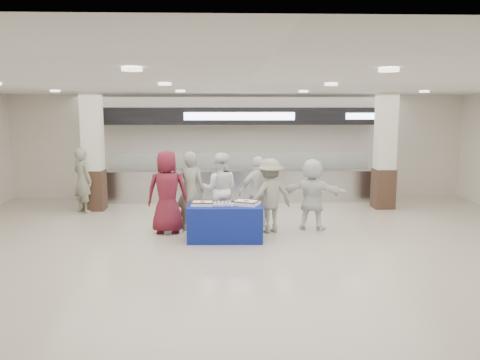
{
  "coord_description": "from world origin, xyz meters",
  "views": [
    {
      "loc": [
        -0.44,
        -8.56,
        2.69
      ],
      "look_at": [
        -0.1,
        1.6,
        1.19
      ],
      "focal_mm": 35.0,
      "sensor_mm": 36.0,
      "label": 1
    }
  ],
  "objects_px": {
    "civilian_maroon": "(167,192)",
    "chef_tall": "(220,190)",
    "sheet_cake_right": "(246,202)",
    "chef_short": "(259,192)",
    "civilian_white": "(312,194)",
    "soldier_bg": "(83,180)",
    "soldier_a": "(190,191)",
    "soldier_b": "(270,196)",
    "display_table": "(225,223)",
    "cupcake_tray": "(224,204)",
    "sheet_cake_left": "(203,203)"
  },
  "relations": [
    {
      "from": "soldier_b",
      "to": "chef_tall",
      "type": "bearing_deg",
      "value": -51.0
    },
    {
      "from": "cupcake_tray",
      "to": "soldier_a",
      "type": "height_order",
      "value": "soldier_a"
    },
    {
      "from": "soldier_b",
      "to": "civilian_maroon",
      "type": "bearing_deg",
      "value": -23.19
    },
    {
      "from": "chef_tall",
      "to": "civilian_white",
      "type": "xyz_separation_m",
      "value": [
        2.1,
        -0.38,
        -0.05
      ]
    },
    {
      "from": "cupcake_tray",
      "to": "civilian_maroon",
      "type": "height_order",
      "value": "civilian_maroon"
    },
    {
      "from": "sheet_cake_left",
      "to": "civilian_white",
      "type": "bearing_deg",
      "value": 18.77
    },
    {
      "from": "soldier_a",
      "to": "civilian_white",
      "type": "height_order",
      "value": "soldier_a"
    },
    {
      "from": "display_table",
      "to": "chef_tall",
      "type": "bearing_deg",
      "value": 96.62
    },
    {
      "from": "soldier_a",
      "to": "civilian_maroon",
      "type": "bearing_deg",
      "value": 27.25
    },
    {
      "from": "soldier_b",
      "to": "soldier_bg",
      "type": "xyz_separation_m",
      "value": [
        -4.79,
        2.22,
        0.04
      ]
    },
    {
      "from": "civilian_maroon",
      "to": "chef_tall",
      "type": "xyz_separation_m",
      "value": [
        1.16,
        0.58,
        -0.06
      ]
    },
    {
      "from": "soldier_a",
      "to": "chef_tall",
      "type": "distance_m",
      "value": 0.76
    },
    {
      "from": "sheet_cake_right",
      "to": "civilian_white",
      "type": "distance_m",
      "value": 1.75
    },
    {
      "from": "sheet_cake_right",
      "to": "soldier_a",
      "type": "distance_m",
      "value": 1.5
    },
    {
      "from": "civilian_maroon",
      "to": "soldier_bg",
      "type": "relative_size",
      "value": 1.07
    },
    {
      "from": "chef_tall",
      "to": "soldier_bg",
      "type": "height_order",
      "value": "chef_tall"
    },
    {
      "from": "civilian_maroon",
      "to": "chef_short",
      "type": "relative_size",
      "value": 1.12
    },
    {
      "from": "soldier_b",
      "to": "display_table",
      "type": "bearing_deg",
      "value": 9.7
    },
    {
      "from": "soldier_a",
      "to": "chef_short",
      "type": "relative_size",
      "value": 1.08
    },
    {
      "from": "soldier_b",
      "to": "soldier_bg",
      "type": "relative_size",
      "value": 0.96
    },
    {
      "from": "sheet_cake_right",
      "to": "chef_short",
      "type": "relative_size",
      "value": 0.38
    },
    {
      "from": "display_table",
      "to": "chef_tall",
      "type": "relative_size",
      "value": 0.89
    },
    {
      "from": "chef_short",
      "to": "sheet_cake_right",
      "type": "bearing_deg",
      "value": 54.13
    },
    {
      "from": "civilian_maroon",
      "to": "cupcake_tray",
      "type": "bearing_deg",
      "value": 150.91
    },
    {
      "from": "soldier_a",
      "to": "chef_short",
      "type": "xyz_separation_m",
      "value": [
        1.57,
        0.23,
        -0.07
      ]
    },
    {
      "from": "chef_short",
      "to": "soldier_b",
      "type": "height_order",
      "value": "chef_short"
    },
    {
      "from": "civilian_white",
      "to": "soldier_bg",
      "type": "distance_m",
      "value": 6.13
    },
    {
      "from": "sheet_cake_right",
      "to": "soldier_b",
      "type": "height_order",
      "value": "soldier_b"
    },
    {
      "from": "civilian_white",
      "to": "soldier_bg",
      "type": "relative_size",
      "value": 0.95
    },
    {
      "from": "chef_short",
      "to": "civilian_white",
      "type": "relative_size",
      "value": 1.01
    },
    {
      "from": "chef_tall",
      "to": "soldier_b",
      "type": "height_order",
      "value": "chef_tall"
    },
    {
      "from": "display_table",
      "to": "sheet_cake_left",
      "type": "bearing_deg",
      "value": -179.95
    },
    {
      "from": "civilian_maroon",
      "to": "chef_short",
      "type": "height_order",
      "value": "civilian_maroon"
    },
    {
      "from": "chef_tall",
      "to": "civilian_white",
      "type": "bearing_deg",
      "value": 176.6
    },
    {
      "from": "soldier_bg",
      "to": "civilian_white",
      "type": "bearing_deg",
      "value": -162.14
    },
    {
      "from": "chef_tall",
      "to": "civilian_white",
      "type": "distance_m",
      "value": 2.14
    },
    {
      "from": "chef_short",
      "to": "soldier_bg",
      "type": "xyz_separation_m",
      "value": [
        -4.58,
        1.75,
        0.03
      ]
    },
    {
      "from": "soldier_a",
      "to": "chef_tall",
      "type": "height_order",
      "value": "soldier_a"
    },
    {
      "from": "civilian_maroon",
      "to": "chef_tall",
      "type": "distance_m",
      "value": 1.3
    },
    {
      "from": "sheet_cake_right",
      "to": "civilian_white",
      "type": "height_order",
      "value": "civilian_white"
    },
    {
      "from": "cupcake_tray",
      "to": "chef_tall",
      "type": "relative_size",
      "value": 0.23
    },
    {
      "from": "sheet_cake_left",
      "to": "soldier_bg",
      "type": "distance_m",
      "value": 4.38
    },
    {
      "from": "sheet_cake_left",
      "to": "chef_short",
      "type": "relative_size",
      "value": 0.28
    },
    {
      "from": "cupcake_tray",
      "to": "soldier_bg",
      "type": "distance_m",
      "value": 4.75
    },
    {
      "from": "sheet_cake_right",
      "to": "civilian_white",
      "type": "bearing_deg",
      "value": 27.88
    },
    {
      "from": "sheet_cake_right",
      "to": "cupcake_tray",
      "type": "bearing_deg",
      "value": -172.62
    },
    {
      "from": "display_table",
      "to": "cupcake_tray",
      "type": "height_order",
      "value": "cupcake_tray"
    },
    {
      "from": "civilian_white",
      "to": "chef_short",
      "type": "bearing_deg",
      "value": 7.68
    },
    {
      "from": "soldier_bg",
      "to": "sheet_cake_left",
      "type": "bearing_deg",
      "value": 176.44
    },
    {
      "from": "soldier_b",
      "to": "civilian_white",
      "type": "distance_m",
      "value": 1.01
    }
  ]
}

